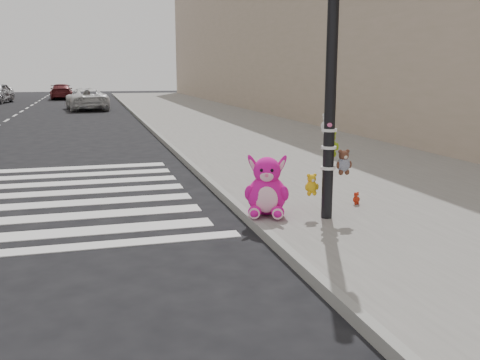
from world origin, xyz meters
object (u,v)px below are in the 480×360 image
object	(u,v)px
car_white_near	(86,99)
signal_pole	(331,101)
red_teddy	(356,198)
pink_bunny	(267,190)

from	to	relation	value
car_white_near	signal_pole	bearing A→B (deg)	91.18
signal_pole	red_teddy	size ratio (longest dim) A/B	19.23
red_teddy	car_white_near	distance (m)	26.33
pink_bunny	car_white_near	distance (m)	26.34
red_teddy	car_white_near	bearing A→B (deg)	80.16
pink_bunny	car_white_near	size ratio (longest dim) A/B	0.20
red_teddy	car_white_near	xyz separation A→B (m)	(-4.26, 25.98, 0.41)
car_white_near	pink_bunny	bearing A→B (deg)	89.50
pink_bunny	red_teddy	world-z (taller)	pink_bunny
red_teddy	signal_pole	bearing A→B (deg)	-162.24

